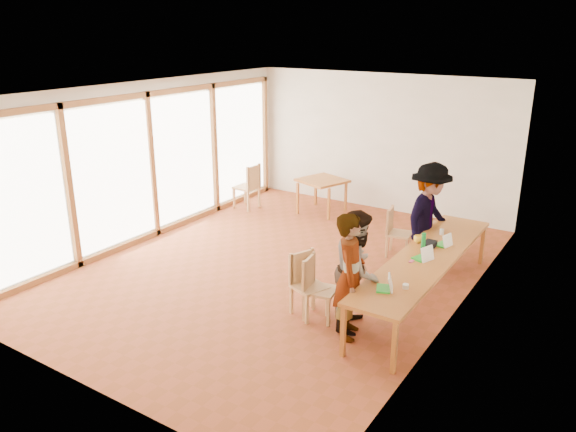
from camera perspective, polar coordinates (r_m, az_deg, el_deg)
name	(u,v)px	position (r m, az deg, el deg)	size (l,w,h in m)	color
ground	(281,268)	(9.69, -0.77, -5.26)	(8.00, 8.00, 0.00)	#984424
wall_back	(381,143)	(12.61, 9.40, 7.36)	(6.00, 0.10, 3.00)	#EFE4CE
wall_front	(73,267)	(6.43, -21.05, -4.90)	(6.00, 0.10, 3.00)	#EFE4CE
wall_right	(464,215)	(7.98, 17.42, 0.06)	(0.10, 8.00, 3.00)	#EFE4CE
window_wall	(151,161)	(11.05, -13.75, 5.46)	(0.10, 8.00, 3.00)	white
ceiling	(280,89)	(8.89, -0.85, 12.81)	(6.00, 8.00, 0.04)	white
communal_table	(426,259)	(8.48, 13.85, -4.28)	(0.80, 4.00, 0.75)	#A86125
side_table	(322,183)	(12.35, 3.50, 3.37)	(0.90, 0.90, 0.75)	#A86125
chair_near	(315,281)	(7.91, 2.73, -6.63)	(0.48, 0.48, 0.48)	tan
chair_mid	(306,277)	(8.02, 1.79, -6.16)	(0.56, 0.56, 0.49)	tan
chair_far	(394,227)	(10.19, 10.76, -1.08)	(0.47, 0.47, 0.47)	tan
chair_empty	(430,218)	(10.79, 14.20, -0.21)	(0.48, 0.48, 0.47)	tan
chair_spare	(250,182)	(12.61, -3.88, 3.46)	(0.49, 0.49, 0.54)	tan
person_near	(350,276)	(7.37, 6.36, -6.09)	(0.63, 0.41, 1.72)	gray
person_mid	(358,270)	(7.64, 7.10, -5.42)	(0.81, 0.63, 1.67)	gray
person_far	(429,218)	(9.56, 14.11, -0.19)	(1.20, 0.69, 1.86)	gray
laptop_near	(387,286)	(7.30, 10.01, -7.00)	(0.28, 0.29, 0.20)	green
laptop_mid	(425,256)	(8.30, 13.70, -3.97)	(0.29, 0.31, 0.22)	green
laptop_far	(445,243)	(8.90, 15.66, -2.61)	(0.25, 0.27, 0.20)	green
yellow_mug	(418,239)	(8.93, 13.09, -2.31)	(0.14, 0.14, 0.11)	yellow
green_bottle	(423,242)	(8.59, 13.59, -2.59)	(0.07, 0.07, 0.28)	#137F30
clear_glass	(442,232)	(9.37, 15.36, -1.56)	(0.07, 0.07, 0.09)	silver
condiment_cup	(406,286)	(7.39, 11.87, -7.00)	(0.08, 0.08, 0.06)	white
pink_phone	(411,261)	(8.22, 12.44, -4.51)	(0.05, 0.10, 0.01)	#D04570
black_pouch	(429,245)	(8.78, 14.18, -2.84)	(0.16, 0.26, 0.09)	black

